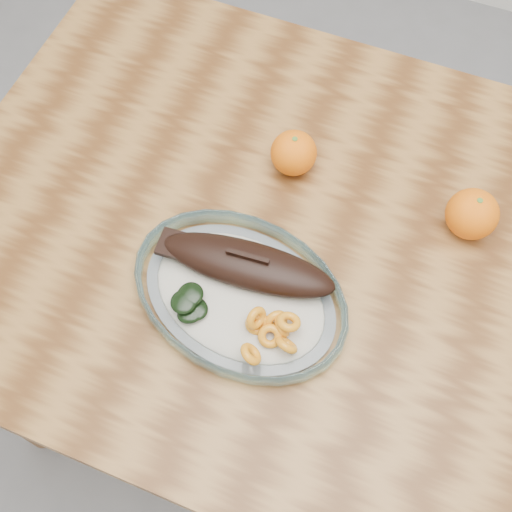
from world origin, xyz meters
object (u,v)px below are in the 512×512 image
(dining_table, at_px, (330,278))
(plated_meal, at_px, (240,292))
(orange_left, at_px, (294,153))
(orange_right, at_px, (472,214))

(dining_table, relative_size, plated_meal, 1.85)
(dining_table, relative_size, orange_left, 17.10)
(plated_meal, height_order, orange_left, plated_meal)
(orange_right, bearing_deg, dining_table, -147.45)
(plated_meal, relative_size, orange_left, 9.26)
(orange_right, bearing_deg, plated_meal, -139.38)
(plated_meal, relative_size, orange_right, 8.64)
(plated_meal, bearing_deg, dining_table, 60.76)
(orange_left, bearing_deg, dining_table, -45.47)
(orange_right, bearing_deg, orange_left, 178.46)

